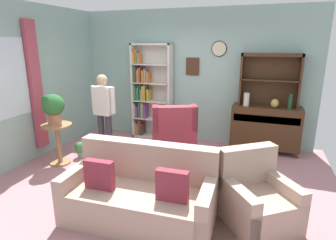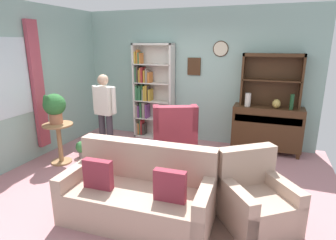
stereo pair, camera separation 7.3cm
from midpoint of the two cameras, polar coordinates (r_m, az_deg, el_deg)
ground_plane at (r=4.55m, az=-2.53°, el=-12.26°), size 5.40×4.60×0.02m
wall_back at (r=6.10m, az=4.85°, el=8.81°), size 5.00×0.09×2.80m
wall_left at (r=5.51m, az=-28.24°, el=6.26°), size 0.16×4.20×2.80m
area_rug at (r=4.24m, az=-1.49°, el=-14.30°), size 2.26×1.84×0.01m
bookshelf at (r=6.29m, az=-4.32°, el=5.56°), size 0.90×0.30×2.10m
sideboard at (r=5.82m, az=18.87°, el=-1.32°), size 1.30×0.45×0.92m
sideboard_hutch at (r=5.73m, az=19.81°, el=9.10°), size 1.10×0.26×1.00m
vase_tall at (r=5.63m, az=15.36°, el=4.07°), size 0.11×0.11×0.25m
vase_round at (r=5.64m, az=20.61°, el=3.21°), size 0.15×0.15×0.17m
bottle_wine at (r=5.62m, az=23.31°, el=3.50°), size 0.07×0.07×0.29m
couch_floral at (r=3.56m, az=-6.17°, el=-14.93°), size 1.83×0.92×0.90m
armchair_floral at (r=3.63m, az=17.03°, el=-15.32°), size 1.07×1.07×0.88m
wingback_chair at (r=5.20m, az=0.76°, el=-3.87°), size 1.03×1.04×1.05m
plant_stand at (r=5.34m, az=-21.88°, el=-3.75°), size 0.52×0.52×0.73m
potted_plant_large at (r=5.24m, az=-22.85°, el=2.53°), size 0.38×0.38×0.53m
potted_plant_small at (r=5.58m, az=-17.75°, el=-5.50°), size 0.22×0.22×0.31m
person_reading at (r=5.32m, az=-13.36°, el=2.02°), size 0.53×0.24×1.56m
coffee_table at (r=4.27m, az=-2.16°, el=-8.77°), size 0.80×0.50×0.42m
book_stack at (r=4.22m, az=-3.52°, el=-7.48°), size 0.21×0.14×0.08m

